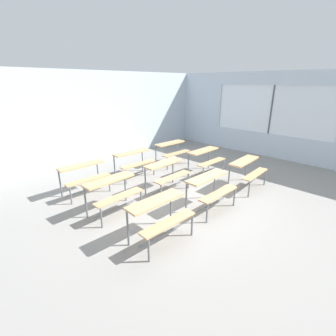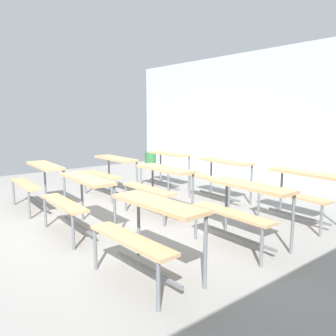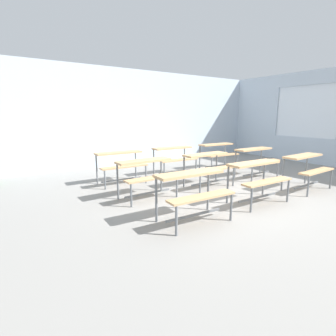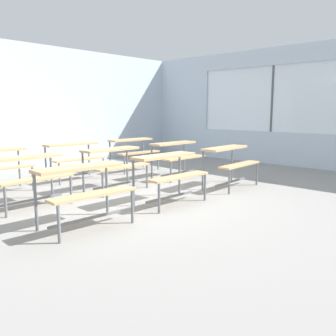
{
  "view_description": "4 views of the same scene",
  "coord_description": "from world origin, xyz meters",
  "px_view_note": "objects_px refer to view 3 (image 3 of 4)",
  "views": [
    {
      "loc": [
        -3.86,
        -2.98,
        2.64
      ],
      "look_at": [
        0.19,
        0.97,
        0.61
      ],
      "focal_mm": 25.74,
      "sensor_mm": 36.0,
      "label": 1
    },
    {
      "loc": [
        4.27,
        -2.18,
        1.57
      ],
      "look_at": [
        -0.46,
        1.66,
        0.6
      ],
      "focal_mm": 36.27,
      "sensor_mm": 36.0,
      "label": 2
    },
    {
      "loc": [
        -3.8,
        -3.3,
        1.6
      ],
      "look_at": [
        -0.66,
        1.4,
        0.44
      ],
      "focal_mm": 28.0,
      "sensor_mm": 36.0,
      "label": 3
    },
    {
      "loc": [
        -3.74,
        -3.99,
        1.41
      ],
      "look_at": [
        0.93,
        0.41,
        0.37
      ],
      "focal_mm": 38.06,
      "sensor_mm": 36.0,
      "label": 4
    }
  ],
  "objects_px": {
    "desk_bench_r0c1": "(258,173)",
    "desk_bench_r1c2": "(257,156)",
    "desk_bench_r0c0": "(193,185)",
    "desk_bench_r1c0": "(147,170)",
    "desk_bench_r0c2": "(307,164)",
    "desk_bench_r2c0": "(121,160)",
    "desk_bench_r2c1": "(175,154)",
    "desk_bench_r2c2": "(218,150)",
    "desk_bench_r1c1": "(209,162)"
  },
  "relations": [
    {
      "from": "desk_bench_r0c1",
      "to": "desk_bench_r2c1",
      "type": "height_order",
      "value": "same"
    },
    {
      "from": "desk_bench_r0c2",
      "to": "desk_bench_r1c1",
      "type": "xyz_separation_m",
      "value": [
        -1.6,
        1.36,
        0.0
      ]
    },
    {
      "from": "desk_bench_r0c0",
      "to": "desk_bench_r0c1",
      "type": "xyz_separation_m",
      "value": [
        1.53,
        0.02,
        0.0
      ]
    },
    {
      "from": "desk_bench_r2c1",
      "to": "desk_bench_r2c2",
      "type": "distance_m",
      "value": 1.58
    },
    {
      "from": "desk_bench_r1c1",
      "to": "desk_bench_r2c1",
      "type": "bearing_deg",
      "value": 88.02
    },
    {
      "from": "desk_bench_r0c1",
      "to": "desk_bench_r0c2",
      "type": "height_order",
      "value": "same"
    },
    {
      "from": "desk_bench_r1c1",
      "to": "desk_bench_r2c1",
      "type": "relative_size",
      "value": 0.98
    },
    {
      "from": "desk_bench_r1c1",
      "to": "desk_bench_r2c1",
      "type": "height_order",
      "value": "same"
    },
    {
      "from": "desk_bench_r2c1",
      "to": "desk_bench_r0c1",
      "type": "bearing_deg",
      "value": -88.55
    },
    {
      "from": "desk_bench_r0c1",
      "to": "desk_bench_r2c0",
      "type": "height_order",
      "value": "same"
    },
    {
      "from": "desk_bench_r0c1",
      "to": "desk_bench_r1c2",
      "type": "height_order",
      "value": "same"
    },
    {
      "from": "desk_bench_r0c0",
      "to": "desk_bench_r1c0",
      "type": "xyz_separation_m",
      "value": [
        -0.03,
        1.38,
        0.0
      ]
    },
    {
      "from": "desk_bench_r2c1",
      "to": "desk_bench_r2c2",
      "type": "bearing_deg",
      "value": 1.0
    },
    {
      "from": "desk_bench_r0c2",
      "to": "desk_bench_r1c2",
      "type": "relative_size",
      "value": 1.01
    },
    {
      "from": "desk_bench_r1c1",
      "to": "desk_bench_r2c0",
      "type": "relative_size",
      "value": 0.99
    },
    {
      "from": "desk_bench_r2c0",
      "to": "desk_bench_r2c1",
      "type": "xyz_separation_m",
      "value": [
        1.56,
        0.04,
        0.0
      ]
    },
    {
      "from": "desk_bench_r1c0",
      "to": "desk_bench_r2c2",
      "type": "height_order",
      "value": "same"
    },
    {
      "from": "desk_bench_r2c1",
      "to": "desk_bench_r2c2",
      "type": "relative_size",
      "value": 1.0
    },
    {
      "from": "desk_bench_r1c2",
      "to": "desk_bench_r1c0",
      "type": "bearing_deg",
      "value": -179.43
    },
    {
      "from": "desk_bench_r1c1",
      "to": "desk_bench_r2c1",
      "type": "distance_m",
      "value": 1.37
    },
    {
      "from": "desk_bench_r0c2",
      "to": "desk_bench_r1c0",
      "type": "height_order",
      "value": "same"
    },
    {
      "from": "desk_bench_r0c0",
      "to": "desk_bench_r1c2",
      "type": "bearing_deg",
      "value": 25.19
    },
    {
      "from": "desk_bench_r1c1",
      "to": "desk_bench_r2c2",
      "type": "relative_size",
      "value": 0.98
    },
    {
      "from": "desk_bench_r2c0",
      "to": "desk_bench_r2c2",
      "type": "xyz_separation_m",
      "value": [
        3.14,
        -0.0,
        0.0
      ]
    },
    {
      "from": "desk_bench_r1c1",
      "to": "desk_bench_r1c2",
      "type": "xyz_separation_m",
      "value": [
        1.65,
        -0.01,
        0.0
      ]
    },
    {
      "from": "desk_bench_r0c1",
      "to": "desk_bench_r0c0",
      "type": "bearing_deg",
      "value": -177.71
    },
    {
      "from": "desk_bench_r1c1",
      "to": "desk_bench_r0c2",
      "type": "bearing_deg",
      "value": -40.79
    },
    {
      "from": "desk_bench_r1c0",
      "to": "desk_bench_r2c2",
      "type": "relative_size",
      "value": 0.99
    },
    {
      "from": "desk_bench_r2c1",
      "to": "desk_bench_r2c2",
      "type": "xyz_separation_m",
      "value": [
        1.58,
        -0.04,
        0.0
      ]
    },
    {
      "from": "desk_bench_r0c1",
      "to": "desk_bench_r1c2",
      "type": "bearing_deg",
      "value": 40.09
    },
    {
      "from": "desk_bench_r2c2",
      "to": "desk_bench_r1c0",
      "type": "bearing_deg",
      "value": -154.82
    },
    {
      "from": "desk_bench_r1c1",
      "to": "desk_bench_r1c0",
      "type": "bearing_deg",
      "value": 178.23
    },
    {
      "from": "desk_bench_r2c0",
      "to": "desk_bench_r2c1",
      "type": "height_order",
      "value": "same"
    },
    {
      "from": "desk_bench_r0c1",
      "to": "desk_bench_r1c1",
      "type": "height_order",
      "value": "same"
    },
    {
      "from": "desk_bench_r0c0",
      "to": "desk_bench_r0c1",
      "type": "relative_size",
      "value": 1.01
    },
    {
      "from": "desk_bench_r1c0",
      "to": "desk_bench_r2c0",
      "type": "xyz_separation_m",
      "value": [
        0.03,
        1.3,
        0.0
      ]
    },
    {
      "from": "desk_bench_r0c0",
      "to": "desk_bench_r0c2",
      "type": "height_order",
      "value": "same"
    },
    {
      "from": "desk_bench_r0c2",
      "to": "desk_bench_r1c0",
      "type": "xyz_separation_m",
      "value": [
        -3.16,
        1.39,
        0.0
      ]
    },
    {
      "from": "desk_bench_r0c0",
      "to": "desk_bench_r2c1",
      "type": "bearing_deg",
      "value": 62.42
    },
    {
      "from": "desk_bench_r0c0",
      "to": "desk_bench_r2c2",
      "type": "relative_size",
      "value": 1.0
    },
    {
      "from": "desk_bench_r0c1",
      "to": "desk_bench_r2c0",
      "type": "bearing_deg",
      "value": 121.33
    },
    {
      "from": "desk_bench_r0c0",
      "to": "desk_bench_r0c2",
      "type": "relative_size",
      "value": 1.0
    },
    {
      "from": "desk_bench_r1c0",
      "to": "desk_bench_r0c0",
      "type": "bearing_deg",
      "value": -90.32
    },
    {
      "from": "desk_bench_r2c0",
      "to": "desk_bench_r1c0",
      "type": "bearing_deg",
      "value": -90.16
    },
    {
      "from": "desk_bench_r0c2",
      "to": "desk_bench_r2c0",
      "type": "height_order",
      "value": "same"
    },
    {
      "from": "desk_bench_r2c0",
      "to": "desk_bench_r1c2",
      "type": "bearing_deg",
      "value": -21.65
    },
    {
      "from": "desk_bench_r2c0",
      "to": "desk_bench_r2c1",
      "type": "distance_m",
      "value": 1.56
    },
    {
      "from": "desk_bench_r1c1",
      "to": "desk_bench_r1c2",
      "type": "relative_size",
      "value": 0.99
    },
    {
      "from": "desk_bench_r0c2",
      "to": "desk_bench_r1c0",
      "type": "relative_size",
      "value": 1.01
    },
    {
      "from": "desk_bench_r1c0",
      "to": "desk_bench_r2c0",
      "type": "relative_size",
      "value": 1.0
    }
  ]
}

